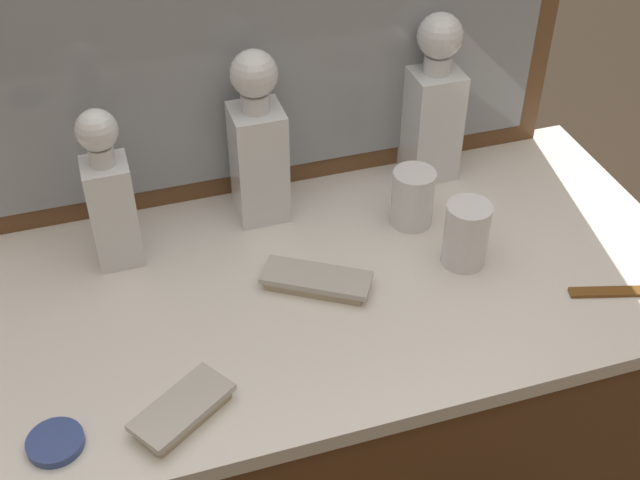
{
  "coord_description": "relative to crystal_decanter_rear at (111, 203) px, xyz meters",
  "views": [
    {
      "loc": [
        -0.29,
        -0.92,
        1.69
      ],
      "look_at": [
        0.0,
        0.0,
        0.9
      ],
      "focal_mm": 46.52,
      "sensor_mm": 36.0,
      "label": 1
    }
  ],
  "objects": [
    {
      "name": "dresser",
      "position": [
        0.29,
        -0.15,
        -0.52
      ],
      "size": [
        1.19,
        0.59,
        0.82
      ],
      "color": "brown",
      "rests_on": "ground_plane"
    },
    {
      "name": "dresser_mirror",
      "position": [
        0.29,
        0.13,
        0.19
      ],
      "size": [
        1.04,
        0.03,
        0.6
      ],
      "color": "brown",
      "rests_on": "dresser"
    },
    {
      "name": "crystal_decanter_rear",
      "position": [
        0.0,
        0.0,
        0.0
      ],
      "size": [
        0.07,
        0.07,
        0.27
      ],
      "color": "white",
      "rests_on": "dresser"
    },
    {
      "name": "crystal_decanter_far_left",
      "position": [
        0.25,
        0.05,
        0.01
      ],
      "size": [
        0.08,
        0.08,
        0.3
      ],
      "color": "white",
      "rests_on": "dresser"
    },
    {
      "name": "crystal_decanter_left",
      "position": [
        0.57,
        0.08,
        0.01
      ],
      "size": [
        0.09,
        0.09,
        0.31
      ],
      "color": "white",
      "rests_on": "dresser"
    },
    {
      "name": "crystal_tumbler_far_left",
      "position": [
        0.52,
        -0.17,
        -0.06
      ],
      "size": [
        0.07,
        0.07,
        0.11
      ],
      "color": "white",
      "rests_on": "dresser"
    },
    {
      "name": "crystal_tumbler_far_right",
      "position": [
        0.48,
        -0.05,
        -0.06
      ],
      "size": [
        0.07,
        0.07,
        0.1
      ],
      "color": "white",
      "rests_on": "dresser"
    },
    {
      "name": "silver_brush_center",
      "position": [
        0.04,
        -0.35,
        -0.1
      ],
      "size": [
        0.15,
        0.13,
        0.02
      ],
      "color": "#B7A88C",
      "rests_on": "dresser"
    },
    {
      "name": "silver_brush_left",
      "position": [
        0.28,
        -0.16,
        -0.1
      ],
      "size": [
        0.18,
        0.14,
        0.02
      ],
      "color": "#B7A88C",
      "rests_on": "dresser"
    },
    {
      "name": "porcelain_dish",
      "position": [
        -0.13,
        -0.35,
        -0.1
      ],
      "size": [
        0.07,
        0.07,
        0.01
      ],
      "color": "#33478C",
      "rests_on": "dresser"
    },
    {
      "name": "tortoiseshell_comb",
      "position": [
        0.7,
        -0.31,
        -0.11
      ],
      "size": [
        0.12,
        0.05,
        0.01
      ],
      "color": "brown",
      "rests_on": "dresser"
    }
  ]
}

